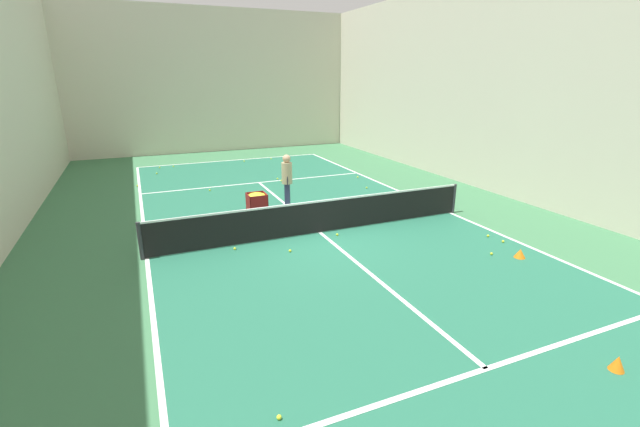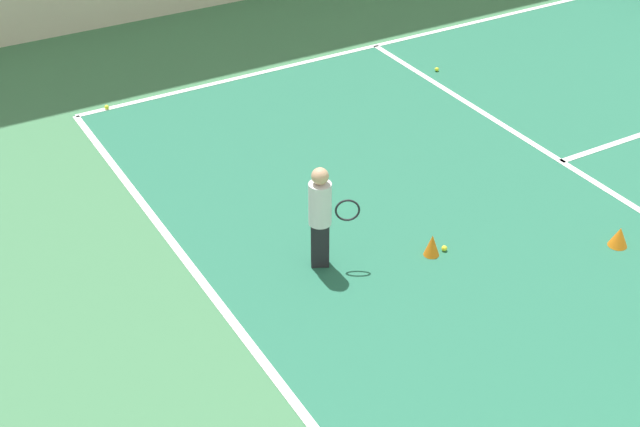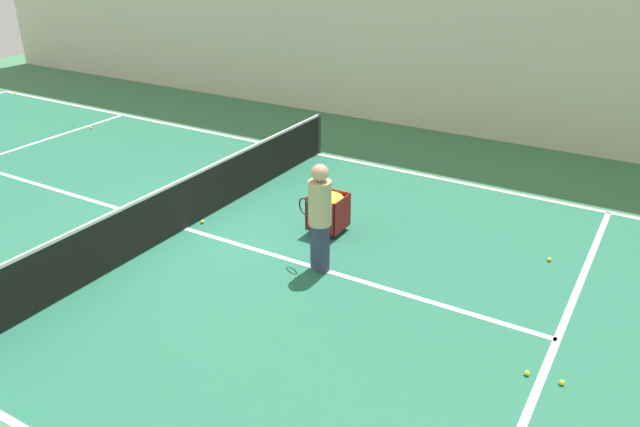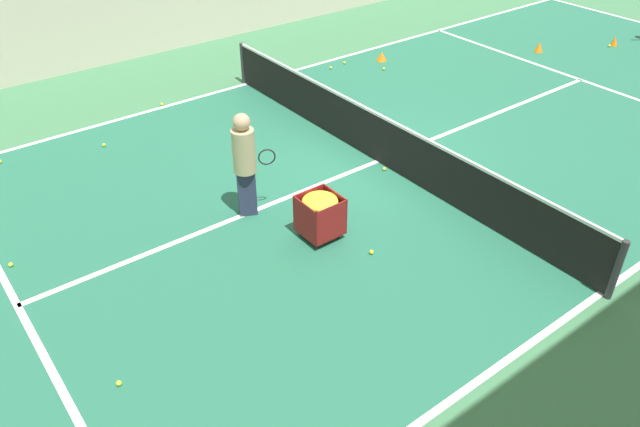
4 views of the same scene
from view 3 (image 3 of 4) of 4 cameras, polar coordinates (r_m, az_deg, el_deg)
ground_plane at (r=11.59m, az=-12.21°, el=-1.38°), size 34.17×34.17×0.00m
court_playing_area at (r=11.59m, az=-12.22°, el=-1.37°), size 9.32×23.74×0.00m
line_sideline_left at (r=15.03m, az=-0.30°, el=5.47°), size 0.10×23.74×0.00m
line_service_far at (r=9.06m, az=20.85°, el=-10.74°), size 9.32×0.10×0.00m
line_centre_service at (r=11.59m, az=-12.22°, el=-1.36°), size 0.10×13.06×0.00m
tennis_net at (r=11.38m, az=-12.44°, el=0.88°), size 9.62×0.10×0.97m
coach_at_net at (r=9.58m, az=-0.02°, el=0.23°), size 0.47×0.72×1.80m
ball_cart at (r=11.00m, az=0.76°, el=0.75°), size 0.59×0.59×0.74m
tennis_ball_2 at (r=8.30m, az=21.25°, el=-14.20°), size 0.07×0.07×0.07m
tennis_ball_5 at (r=12.02m, az=1.30°, el=0.40°), size 0.07×0.07×0.07m
tennis_ball_9 at (r=13.53m, az=-6.03°, el=3.18°), size 0.07×0.07×0.07m
tennis_ball_10 at (r=11.72m, az=-10.70°, el=-0.74°), size 0.07×0.07×0.07m
tennis_ball_11 at (r=17.97m, az=-20.21°, el=7.35°), size 0.07×0.07×0.07m
tennis_ball_13 at (r=8.31m, az=18.41°, el=-13.67°), size 0.07×0.07×0.07m
tennis_ball_19 at (r=22.82m, az=-26.09°, el=9.91°), size 0.07×0.07×0.07m
tennis_ball_20 at (r=11.64m, az=-14.92°, el=-1.37°), size 0.07×0.07×0.07m
tennis_ball_21 at (r=10.93m, az=20.24°, el=-3.96°), size 0.07×0.07×0.07m
tennis_ball_22 at (r=13.04m, az=-11.82°, el=1.91°), size 0.07×0.07×0.07m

